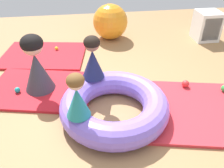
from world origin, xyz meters
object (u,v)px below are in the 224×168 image
(play_ball_blue, at_px, (76,75))
(storage_cube, at_px, (207,26))
(play_ball_red, at_px, (185,84))
(inflatable_cushion, at_px, (114,106))
(adult_seated, at_px, (36,64))
(play_ball_teal, at_px, (17,90))
(exercise_ball_large, at_px, (110,22))
(child_in_teal, at_px, (77,96))
(child_in_navy, at_px, (93,58))
(play_ball_yellow, at_px, (56,48))

(play_ball_blue, relative_size, storage_cube, 0.11)
(play_ball_red, bearing_deg, play_ball_blue, 162.97)
(inflatable_cushion, relative_size, adult_seated, 1.64)
(play_ball_teal, bearing_deg, exercise_ball_large, 48.83)
(child_in_teal, bearing_deg, storage_cube, -145.92)
(inflatable_cushion, height_order, play_ball_blue, inflatable_cushion)
(child_in_navy, bearing_deg, inflatable_cushion, -109.51)
(play_ball_teal, relative_size, exercise_ball_large, 0.11)
(child_in_teal, relative_size, adult_seated, 0.62)
(inflatable_cushion, bearing_deg, exercise_ball_large, 83.35)
(play_ball_red, xyz_separation_m, exercise_ball_large, (-0.80, 1.94, 0.25))
(child_in_navy, relative_size, child_in_teal, 1.13)
(child_in_navy, distance_m, child_in_teal, 0.74)
(inflatable_cushion, height_order, exercise_ball_large, exercise_ball_large)
(play_ball_red, distance_m, storage_cube, 1.94)
(inflatable_cushion, height_order, child_in_navy, child_in_navy)
(inflatable_cushion, xyz_separation_m, play_ball_yellow, (-0.79, 1.87, -0.08))
(inflatable_cushion, relative_size, play_ball_red, 12.77)
(child_in_teal, xyz_separation_m, play_ball_yellow, (-0.37, 2.13, -0.48))
(child_in_teal, relative_size, play_ball_red, 4.85)
(child_in_teal, xyz_separation_m, adult_seated, (-0.53, 0.94, -0.12))
(child_in_navy, bearing_deg, play_ball_yellow, 67.85)
(child_in_navy, distance_m, adult_seated, 0.78)
(play_ball_yellow, bearing_deg, play_ball_teal, -110.05)
(play_ball_red, bearing_deg, inflatable_cushion, -159.00)
(play_ball_yellow, bearing_deg, child_in_teal, -80.10)
(child_in_navy, xyz_separation_m, play_ball_blue, (-0.24, 0.43, -0.51))
(adult_seated, bearing_deg, play_ball_red, 125.57)
(inflatable_cushion, bearing_deg, storage_cube, 42.97)
(child_in_navy, bearing_deg, adult_seated, 118.78)
(play_ball_yellow, height_order, storage_cube, storage_cube)
(play_ball_teal, distance_m, play_ball_yellow, 1.34)
(play_ball_blue, relative_size, play_ball_teal, 0.83)
(child_in_teal, relative_size, play_ball_yellow, 8.02)
(play_ball_teal, height_order, exercise_ball_large, exercise_ball_large)
(adult_seated, bearing_deg, play_ball_teal, -36.26)
(child_in_teal, relative_size, play_ball_teal, 6.45)
(exercise_ball_large, bearing_deg, inflatable_cushion, -96.65)
(play_ball_teal, bearing_deg, child_in_navy, -9.00)
(storage_cube, bearing_deg, play_ball_blue, -156.49)
(child_in_navy, xyz_separation_m, storage_cube, (2.37, 1.56, -0.30))
(adult_seated, xyz_separation_m, storage_cube, (3.10, 1.34, -0.15))
(exercise_ball_large, relative_size, storage_cube, 1.23)
(adult_seated, distance_m, exercise_ball_large, 2.08)
(adult_seated, xyz_separation_m, play_ball_red, (2.02, -0.26, -0.34))
(inflatable_cushion, xyz_separation_m, play_ball_blue, (-0.45, 0.88, -0.08))
(adult_seated, bearing_deg, play_ball_yellow, -144.58)
(play_ball_yellow, distance_m, exercise_ball_large, 1.20)
(storage_cube, bearing_deg, child_in_teal, -138.49)
(play_ball_red, height_order, play_ball_blue, play_ball_red)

